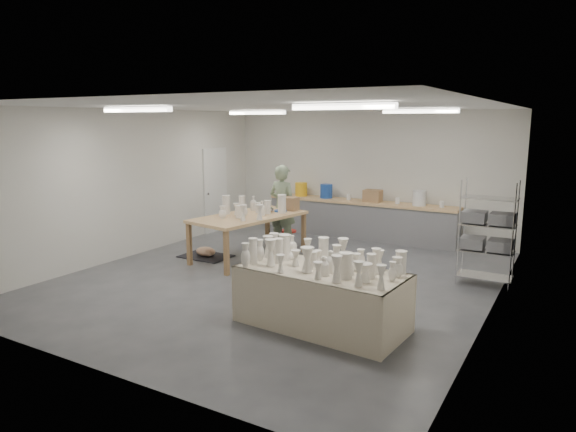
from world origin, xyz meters
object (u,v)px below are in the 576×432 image
Objects in this scene: drying_table at (321,294)px; potter at (283,206)px; red_stool at (289,232)px; work_table at (253,215)px.

drying_table is 1.28× the size of potter.
red_stool is (0.00, 0.27, -0.62)m from potter.
work_table is at bearing 142.09° from drying_table.
drying_table is 4.54m from potter.
potter is 0.68m from red_stool.
work_table is 1.40× the size of potter.
potter is at bearing -90.00° from red_stool.
potter reaches higher than drying_table.
drying_table is 0.92× the size of work_table.
work_table reaches higher than red_stool.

